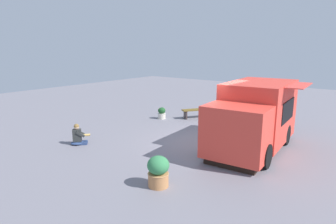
{
  "coord_description": "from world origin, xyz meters",
  "views": [
    {
      "loc": [
        9.89,
        5.74,
        3.75
      ],
      "look_at": [
        0.47,
        -1.53,
        1.11
      ],
      "focal_mm": 31.18,
      "sensor_mm": 36.0,
      "label": 1
    }
  ],
  "objects_px": {
    "plaza_bench": "(196,111)",
    "person_customer": "(78,137)",
    "planter_flowering_near": "(158,171)",
    "food_truck": "(254,118)",
    "planter_flowering_far": "(162,113)"
  },
  "relations": [
    {
      "from": "planter_flowering_far",
      "to": "plaza_bench",
      "type": "relative_size",
      "value": 0.41
    },
    {
      "from": "plaza_bench",
      "to": "person_customer",
      "type": "bearing_deg",
      "value": -11.32
    },
    {
      "from": "person_customer",
      "to": "food_truck",
      "type": "bearing_deg",
      "value": 123.85
    },
    {
      "from": "planter_flowering_near",
      "to": "plaza_bench",
      "type": "distance_m",
      "value": 8.17
    },
    {
      "from": "person_customer",
      "to": "planter_flowering_near",
      "type": "bearing_deg",
      "value": 80.23
    },
    {
      "from": "person_customer",
      "to": "plaza_bench",
      "type": "height_order",
      "value": "person_customer"
    },
    {
      "from": "person_customer",
      "to": "planter_flowering_far",
      "type": "height_order",
      "value": "person_customer"
    },
    {
      "from": "planter_flowering_near",
      "to": "plaza_bench",
      "type": "height_order",
      "value": "planter_flowering_near"
    },
    {
      "from": "food_truck",
      "to": "plaza_bench",
      "type": "relative_size",
      "value": 3.24
    },
    {
      "from": "person_customer",
      "to": "planter_flowering_far",
      "type": "relative_size",
      "value": 1.35
    },
    {
      "from": "food_truck",
      "to": "planter_flowering_near",
      "type": "height_order",
      "value": "food_truck"
    },
    {
      "from": "food_truck",
      "to": "person_customer",
      "type": "distance_m",
      "value": 6.82
    },
    {
      "from": "person_customer",
      "to": "planter_flowering_far",
      "type": "xyz_separation_m",
      "value": [
        -5.33,
        -0.06,
        -0.01
      ]
    },
    {
      "from": "planter_flowering_near",
      "to": "planter_flowering_far",
      "type": "xyz_separation_m",
      "value": [
        -6.15,
        -4.83,
        -0.14
      ]
    },
    {
      "from": "person_customer",
      "to": "planter_flowering_near",
      "type": "relative_size",
      "value": 0.96
    }
  ]
}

